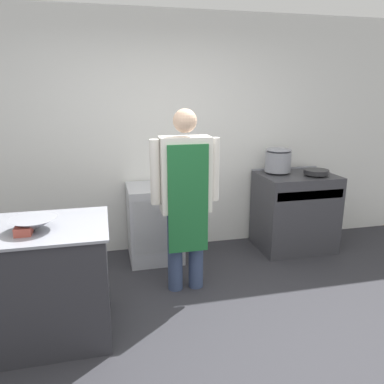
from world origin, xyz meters
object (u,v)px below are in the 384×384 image
object	(u,v)px
stove	(294,211)
plastic_tub	(23,231)
saute_pan	(316,172)
fridge_unit	(155,223)
mixing_bowl	(34,224)
stock_pot	(278,160)
person_cook	(185,191)

from	to	relation	value
stove	plastic_tub	xyz separation A→B (m)	(-2.75, -1.27, 0.47)
stove	saute_pan	distance (m)	0.54
stove	fridge_unit	bearing A→B (deg)	177.40
fridge_unit	plastic_tub	bearing A→B (deg)	-128.59
plastic_tub	saute_pan	world-z (taller)	saute_pan
stove	plastic_tub	bearing A→B (deg)	-155.19
mixing_bowl	fridge_unit	bearing A→B (deg)	51.18
stove	stock_pot	xyz separation A→B (m)	(-0.20, 0.12, 0.61)
person_cook	saute_pan	size ratio (longest dim) A/B	6.04
mixing_bowl	stove	bearing A→B (deg)	23.83
stove	person_cook	bearing A→B (deg)	-155.79
plastic_tub	stock_pot	xyz separation A→B (m)	(2.55, 1.39, 0.14)
fridge_unit	mixing_bowl	bearing A→B (deg)	-128.82
mixing_bowl	saute_pan	xyz separation A→B (m)	(2.86, 1.07, 0.01)
person_cook	saute_pan	world-z (taller)	person_cook
mixing_bowl	stock_pot	bearing A→B (deg)	27.62
stock_pot	saute_pan	xyz separation A→B (m)	(0.37, -0.23, -0.12)
fridge_unit	person_cook	distance (m)	0.94
plastic_tub	saute_pan	bearing A→B (deg)	21.58
saute_pan	mixing_bowl	bearing A→B (deg)	-159.45
stove	mixing_bowl	xyz separation A→B (m)	(-2.69, -1.19, 0.49)
stove	mixing_bowl	world-z (taller)	mixing_bowl
stock_pot	mixing_bowl	bearing A→B (deg)	-152.38
stock_pot	saute_pan	distance (m)	0.45
fridge_unit	mixing_bowl	xyz separation A→B (m)	(-1.02, -1.26, 0.52)
person_cook	stove	bearing A→B (deg)	24.21
saute_pan	stock_pot	bearing A→B (deg)	147.78
stove	stock_pot	world-z (taller)	stock_pot
person_cook	saute_pan	distance (m)	1.74
plastic_tub	stock_pot	distance (m)	2.91
stock_pot	fridge_unit	bearing A→B (deg)	-178.40
stove	stock_pot	size ratio (longest dim) A/B	3.09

